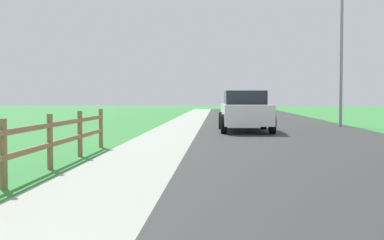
% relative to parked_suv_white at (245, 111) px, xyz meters
% --- Properties ---
extents(ground_plane, '(120.00, 120.00, 0.00)m').
position_rel_parked_suv_white_xyz_m(ground_plane, '(-1.86, 4.57, -0.82)').
color(ground_plane, '#39863F').
extents(road_asphalt, '(7.00, 66.00, 0.01)m').
position_rel_parked_suv_white_xyz_m(road_asphalt, '(1.64, 6.57, -0.82)').
color(road_asphalt, '#313131').
rests_on(road_asphalt, ground).
extents(curb_concrete, '(6.00, 66.00, 0.01)m').
position_rel_parked_suv_white_xyz_m(curb_concrete, '(-4.86, 6.57, -0.82)').
color(curb_concrete, '#9FA397').
rests_on(curb_concrete, ground).
extents(grass_verge, '(5.00, 66.00, 0.00)m').
position_rel_parked_suv_white_xyz_m(grass_verge, '(-6.36, 6.57, -0.82)').
color(grass_verge, '#39863F').
rests_on(grass_verge, ground).
extents(rail_fence, '(0.11, 12.80, 1.05)m').
position_rel_parked_suv_white_xyz_m(rail_fence, '(-4.21, -13.50, -0.21)').
color(rail_fence, olive).
rests_on(rail_fence, ground).
extents(parked_suv_white, '(2.11, 4.76, 1.62)m').
position_rel_parked_suv_white_xyz_m(parked_suv_white, '(0.00, 0.00, 0.00)').
color(parked_suv_white, white).
rests_on(parked_suv_white, ground).
extents(parked_car_beige, '(2.01, 4.65, 1.58)m').
position_rel_parked_suv_white_xyz_m(parked_car_beige, '(0.72, 10.16, -0.04)').
color(parked_car_beige, '#C6B793').
rests_on(parked_car_beige, ground).
extents(street_lamp, '(1.17, 0.20, 6.20)m').
position_rel_parked_suv_white_xyz_m(street_lamp, '(4.65, 3.22, 2.87)').
color(street_lamp, gray).
rests_on(street_lamp, ground).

